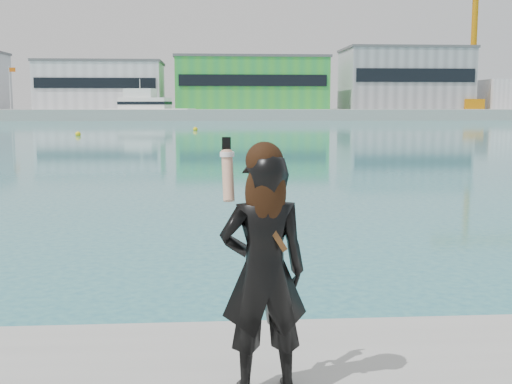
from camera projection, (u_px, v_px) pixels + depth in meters
far_quay at (212, 114)px, 133.11m from camera, size 320.00×40.00×2.00m
warehouse_white at (102, 85)px, 128.78m from camera, size 24.48×15.35×9.50m
warehouse_green at (251, 83)px, 130.85m from camera, size 30.60×16.36×10.50m
warehouse_grey_right at (404, 79)px, 132.98m from camera, size 25.50×15.35×12.50m
ancillary_shed at (511, 94)px, 133.02m from camera, size 12.00×10.00×6.00m
dock_crane at (480, 43)px, 127.10m from camera, size 23.00×4.00×24.00m
flagpole_left at (10, 85)px, 120.79m from camera, size 1.28×0.16×8.00m
flagpole_right at (325, 86)px, 125.04m from camera, size 1.28×0.16×8.00m
motor_yacht at (147, 109)px, 117.29m from camera, size 16.82×9.06×7.56m
buoy_near at (195, 131)px, 69.26m from camera, size 0.50×0.50×0.50m
buoy_extra at (78, 136)px, 57.20m from camera, size 0.50×0.50×0.50m
woman at (264, 265)px, 4.17m from camera, size 0.60×0.42×1.67m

